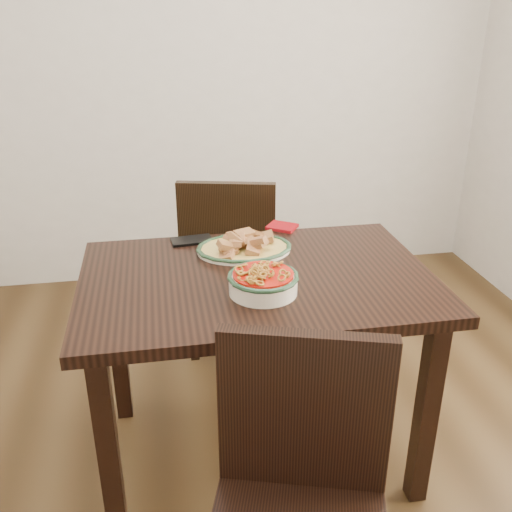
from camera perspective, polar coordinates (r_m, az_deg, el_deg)
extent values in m
plane|color=#332210|center=(2.23, -1.54, -20.98)|extent=(3.50, 3.50, 0.00)
cube|color=beige|center=(3.33, -6.64, 19.10)|extent=(3.50, 0.10, 2.60)
cube|color=black|center=(1.90, 0.11, -2.45)|extent=(1.16, 0.77, 0.04)
cube|color=black|center=(1.84, -14.53, -18.50)|extent=(0.06, 0.06, 0.71)
cube|color=black|center=(2.00, 16.66, -14.84)|extent=(0.06, 0.06, 0.71)
cube|color=black|center=(2.34, -13.68, -8.27)|extent=(0.06, 0.06, 0.71)
cube|color=black|center=(2.46, 10.46, -6.15)|extent=(0.06, 0.06, 0.71)
cube|color=black|center=(2.74, -2.42, -0.77)|extent=(0.51, 0.51, 0.04)
cube|color=black|center=(2.98, 1.24, -3.42)|extent=(0.04, 0.04, 0.41)
cube|color=black|center=(3.01, -5.25, -3.22)|extent=(0.04, 0.04, 0.41)
cube|color=black|center=(2.68, 0.95, -6.76)|extent=(0.04, 0.04, 0.41)
cube|color=black|center=(2.71, -6.29, -6.50)|extent=(0.04, 0.04, 0.41)
cube|color=black|center=(2.47, -2.95, 2.45)|extent=(0.42, 0.14, 0.44)
cube|color=black|center=(1.44, 4.84, -15.19)|extent=(0.41, 0.16, 0.44)
ellipsoid|color=white|center=(2.06, -1.19, 0.67)|extent=(0.34, 0.25, 0.02)
ellipsoid|color=gold|center=(2.06, -1.19, 0.82)|extent=(0.32, 0.24, 0.01)
torus|color=#18361E|center=(2.06, -1.20, 0.87)|extent=(0.26, 0.26, 0.01)
cylinder|color=white|center=(1.76, 0.72, -2.80)|extent=(0.21, 0.21, 0.06)
torus|color=#173420|center=(1.75, 0.72, -2.04)|extent=(0.22, 0.22, 0.02)
cylinder|color=#A61207|center=(1.75, 0.72, -1.89)|extent=(0.19, 0.19, 0.01)
cube|color=black|center=(2.16, -6.45, 1.56)|extent=(0.16, 0.10, 0.01)
cube|color=maroon|center=(2.28, 2.63, 2.95)|extent=(0.14, 0.14, 0.01)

